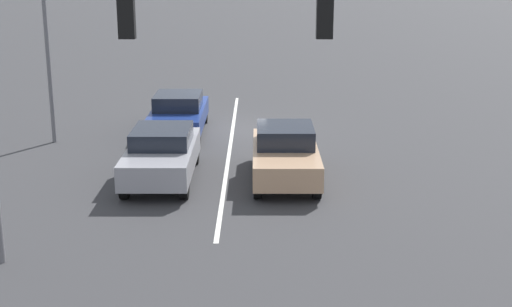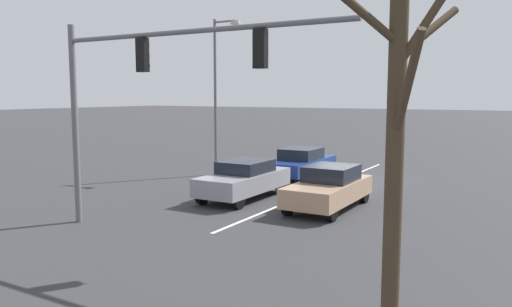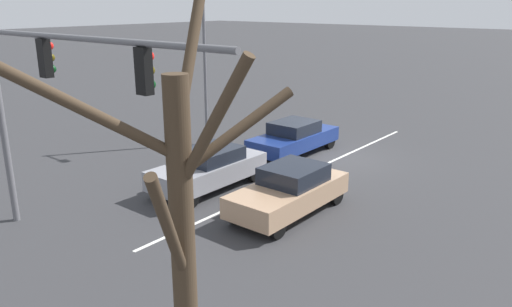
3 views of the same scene
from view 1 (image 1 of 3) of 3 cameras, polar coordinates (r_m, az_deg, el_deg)
The scene contains 7 objects.
ground_plane at distance 26.65m, azimuth -1.88°, elevation 1.95°, with size 240.00×240.00×0.00m, color #333335.
lane_stripe_left_divider at distance 24.24m, azimuth -2.09°, elevation 0.58°, with size 0.12×16.97×0.01m, color silver.
car_gray_midlane_front at distance 20.65m, azimuth -7.54°, elevation 0.01°, with size 1.86×4.49×1.50m.
car_tan_leftlane_front at distance 20.53m, azimuth 2.35°, elevation 0.02°, with size 1.84×4.41×1.54m.
car_navy_midlane_second at distance 25.97m, azimuth -6.22°, elevation 3.22°, with size 1.86×4.65×1.48m.
traffic_signal_gantry at distance 14.28m, azimuth -10.63°, elevation 8.19°, with size 9.35×0.37×6.22m.
street_lamp_right_shoulder at distance 25.03m, azimuth -16.22°, elevation 10.78°, with size 1.52×0.24×7.78m.
Camera 1 is at (-0.94, 25.88, 6.27)m, focal length 50.00 mm.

